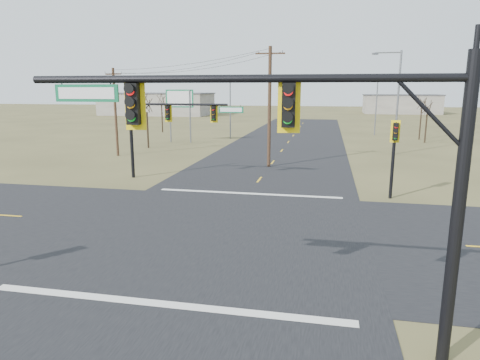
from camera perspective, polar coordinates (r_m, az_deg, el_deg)
name	(u,v)px	position (r m, az deg, el deg)	size (l,w,h in m)	color
ground	(221,230)	(20.91, -2.57, -6.69)	(320.00, 320.00, 0.00)	olive
road_ew	(221,230)	(20.90, -2.58, -6.67)	(160.00, 14.00, 0.02)	black
road_ns	(221,230)	(20.90, -2.58, -6.66)	(14.00, 160.00, 0.02)	black
stop_bar_near	(163,304)	(14.32, -10.17, -15.95)	(12.00, 0.40, 0.01)	silver
stop_bar_far	(249,193)	(27.94, 1.16, -1.80)	(12.00, 0.40, 0.01)	silver
mast_arm_near	(305,141)	(10.48, 8.62, 5.20)	(10.93, 0.44, 7.55)	black
mast_arm_far	(171,119)	(32.34, -9.19, 7.98)	(8.82, 0.44, 6.22)	black
pedestal_signal_ne	(394,143)	(27.74, 19.90, 4.66)	(0.62, 0.54, 4.90)	black
utility_pole_near	(269,106)	(37.28, 3.95, 9.82)	(2.51, 0.30, 10.24)	#4C3120
utility_pole_far	(115,111)	(45.39, -16.28, 8.86)	(2.06, 0.85, 8.77)	#4C3120
highway_sign	(180,106)	(55.42, -8.03, 9.78)	(3.55, 0.29, 6.66)	slate
streetlight_a	(396,97)	(47.47, 20.05, 10.35)	(2.95, 0.46, 10.53)	slate
streetlight_b	(375,102)	(66.79, 17.57, 9.87)	(2.42, 0.33, 8.65)	slate
streetlight_c	(232,104)	(59.19, -1.13, 10.15)	(2.38, 0.25, 8.54)	slate
bare_tree_a	(146,103)	(50.73, -12.36, 9.97)	(3.17, 3.17, 6.49)	black
bare_tree_b	(161,99)	(69.26, -10.44, 10.55)	(2.79, 2.79, 6.47)	black
bare_tree_c	(428,106)	(59.48, 23.76, 8.99)	(2.85, 2.85, 5.88)	black
bare_tree_d	(422,103)	(63.05, 23.12, 9.45)	(2.96, 2.96, 6.12)	black
warehouse_left	(157,104)	(118.12, -10.98, 9.87)	(28.00, 14.00, 5.50)	#A59F93
warehouse_mid	(401,104)	(130.83, 20.65, 9.41)	(20.00, 12.00, 5.00)	#A59F93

